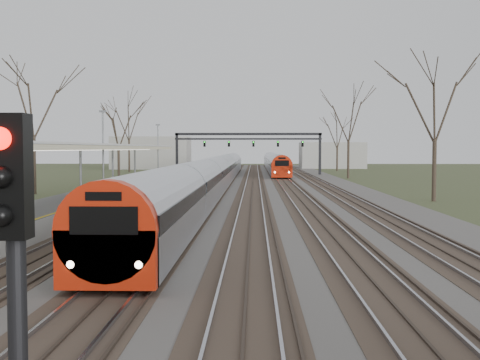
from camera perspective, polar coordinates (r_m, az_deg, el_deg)
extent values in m
cube|color=#474442|center=(56.24, 0.18, -0.85)|extent=(24.00, 160.00, 0.10)
cube|color=#4C3828|center=(56.69, -5.90, -0.79)|extent=(2.60, 160.00, 0.06)
cube|color=gray|center=(56.78, -6.61, -0.72)|extent=(0.07, 160.00, 0.12)
cube|color=gray|center=(56.59, -5.17, -0.72)|extent=(0.07, 160.00, 0.12)
cube|color=#4C3828|center=(56.35, -2.36, -0.80)|extent=(2.60, 160.00, 0.06)
cube|color=gray|center=(56.39, -3.09, -0.73)|extent=(0.07, 160.00, 0.12)
cube|color=gray|center=(56.30, -1.63, -0.73)|extent=(0.07, 160.00, 0.12)
cube|color=#4C3828|center=(56.23, 1.20, -0.81)|extent=(2.60, 160.00, 0.06)
cube|color=gray|center=(56.23, 0.47, -0.73)|extent=(0.07, 160.00, 0.12)
cube|color=gray|center=(56.22, 1.93, -0.74)|extent=(0.07, 160.00, 0.12)
cube|color=#4C3828|center=(56.32, 4.76, -0.81)|extent=(2.60, 160.00, 0.06)
cube|color=gray|center=(56.28, 4.03, -0.74)|extent=(0.07, 160.00, 0.12)
cube|color=gray|center=(56.36, 5.49, -0.74)|extent=(0.07, 160.00, 0.12)
cube|color=#4C3828|center=(56.63, 8.30, -0.81)|extent=(2.60, 160.00, 0.06)
cube|color=gray|center=(56.55, 7.58, -0.74)|extent=(0.07, 160.00, 0.12)
cube|color=gray|center=(56.72, 9.02, -0.74)|extent=(0.07, 160.00, 0.12)
cube|color=#9E9B93|center=(40.08, -13.43, -1.84)|extent=(3.50, 69.00, 1.00)
cylinder|color=slate|center=(29.01, -19.31, 0.22)|extent=(0.14, 0.14, 3.00)
cylinder|color=slate|center=(36.60, -14.88, 0.83)|extent=(0.14, 0.14, 3.00)
cylinder|color=slate|center=(44.33, -11.97, 1.23)|extent=(0.14, 0.14, 3.00)
cylinder|color=slate|center=(52.14, -9.94, 1.50)|extent=(0.14, 0.14, 3.00)
cube|color=silver|center=(35.61, -15.36, 3.26)|extent=(4.10, 50.00, 0.12)
cube|color=beige|center=(35.61, -15.36, 2.99)|extent=(4.10, 50.00, 0.25)
cube|color=black|center=(86.83, -6.00, 2.44)|extent=(0.35, 0.35, 6.00)
cube|color=black|center=(86.60, 7.59, 2.43)|extent=(0.35, 0.35, 6.00)
cube|color=black|center=(86.13, 0.78, 4.38)|extent=(21.00, 0.35, 0.35)
cube|color=black|center=(86.12, 0.78, 3.92)|extent=(21.00, 0.25, 0.25)
cube|color=black|center=(86.21, -3.38, 3.45)|extent=(0.32, 0.22, 0.85)
sphere|color=#0CFF19|center=(86.07, -3.39, 3.61)|extent=(0.16, 0.16, 0.16)
cube|color=black|center=(85.98, -1.05, 3.45)|extent=(0.32, 0.22, 0.85)
sphere|color=#0CFF19|center=(85.85, -1.06, 3.62)|extent=(0.16, 0.16, 0.16)
cube|color=black|center=(85.90, 1.28, 3.45)|extent=(0.32, 0.22, 0.85)
sphere|color=#0CFF19|center=(85.77, 1.28, 3.62)|extent=(0.16, 0.16, 0.16)
cube|color=black|center=(85.97, 3.62, 3.45)|extent=(0.32, 0.22, 0.85)
sphere|color=#0CFF19|center=(85.83, 3.62, 3.61)|extent=(0.16, 0.16, 0.16)
cube|color=black|center=(86.17, 5.95, 3.43)|extent=(0.32, 0.22, 0.85)
sphere|color=#0CFF19|center=(86.03, 5.96, 3.60)|extent=(0.16, 0.16, 0.16)
cylinder|color=#2D231C|center=(52.39, -18.93, 1.36)|extent=(0.30, 0.30, 4.95)
cylinder|color=#2D231C|center=(44.98, 17.93, 0.85)|extent=(0.30, 0.30, 4.50)
cube|color=#B1B4BB|center=(59.95, -2.13, 0.40)|extent=(2.55, 90.00, 1.60)
cylinder|color=#B1B4BB|center=(59.93, -2.13, 1.02)|extent=(2.60, 89.70, 2.60)
cube|color=black|center=(59.92, -2.13, 1.11)|extent=(2.62, 89.40, 0.55)
cube|color=red|center=(15.58, -12.52, -7.32)|extent=(2.55, 0.50, 1.50)
cylinder|color=red|center=(15.52, -12.50, -4.74)|extent=(2.60, 0.60, 2.60)
cube|color=black|center=(15.22, -12.76, -3.76)|extent=(1.70, 0.12, 0.70)
sphere|color=white|center=(15.64, -15.74, -7.70)|extent=(0.22, 0.22, 0.22)
sphere|color=white|center=(15.23, -9.56, -7.91)|extent=(0.22, 0.22, 0.22)
cube|color=black|center=(60.00, -2.13, -0.49)|extent=(1.80, 89.00, 0.35)
cube|color=#B1B4BB|center=(103.14, 3.25, 1.48)|extent=(2.55, 60.00, 1.60)
cylinder|color=#B1B4BB|center=(103.12, 3.25, 1.84)|extent=(2.60, 59.70, 2.60)
cube|color=black|center=(103.12, 3.25, 1.90)|extent=(2.62, 59.40, 0.55)
cube|color=red|center=(73.27, 3.99, 0.82)|extent=(2.55, 0.50, 1.50)
cylinder|color=red|center=(73.30, 3.99, 1.37)|extent=(2.60, 0.60, 2.60)
cube|color=black|center=(73.02, 4.00, 1.60)|extent=(1.70, 0.12, 0.70)
sphere|color=white|center=(73.04, 3.33, 0.74)|extent=(0.22, 0.22, 0.22)
sphere|color=white|center=(73.12, 4.66, 0.74)|extent=(0.22, 0.22, 0.22)
cube|color=black|center=(103.16, 3.25, 0.97)|extent=(1.80, 59.00, 0.35)
cube|color=black|center=(5.12, -21.21, 0.32)|extent=(0.35, 0.22, 1.00)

